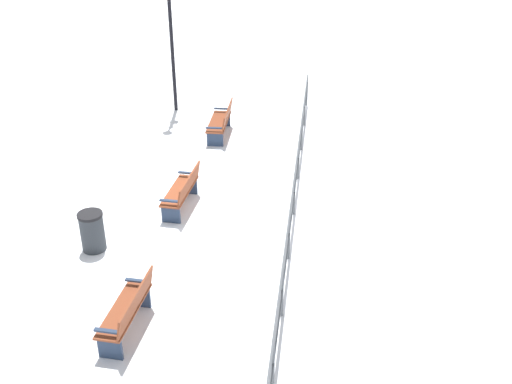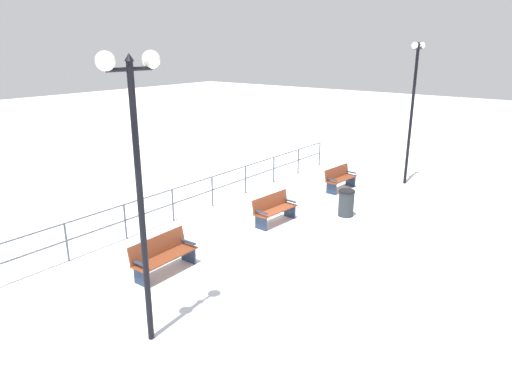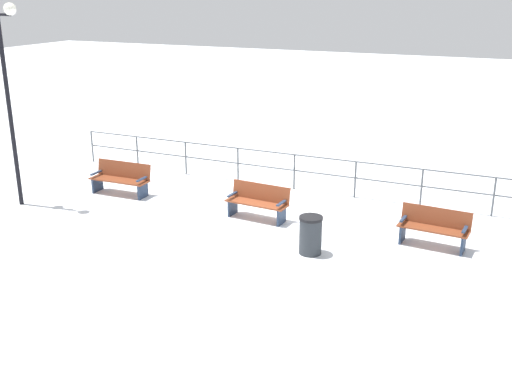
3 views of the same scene
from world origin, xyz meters
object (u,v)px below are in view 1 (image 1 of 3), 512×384
bench_nearest (222,121)px  bench_second (183,190)px  bench_third (128,310)px  trash_bin (92,231)px

bench_nearest → bench_second: bearing=86.2°
bench_third → trash_bin: bench_third is taller
bench_second → trash_bin: bearing=56.5°
bench_nearest → bench_third: bench_nearest is taller
bench_third → bench_nearest: bearing=-87.0°
bench_second → trash_bin: 2.37m
bench_second → bench_third: (-0.01, 4.21, 0.01)m
bench_nearest → trash_bin: bench_nearest is taller
bench_second → bench_nearest: bearing=-88.3°
bench_nearest → bench_second: (0.19, 4.22, -0.01)m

